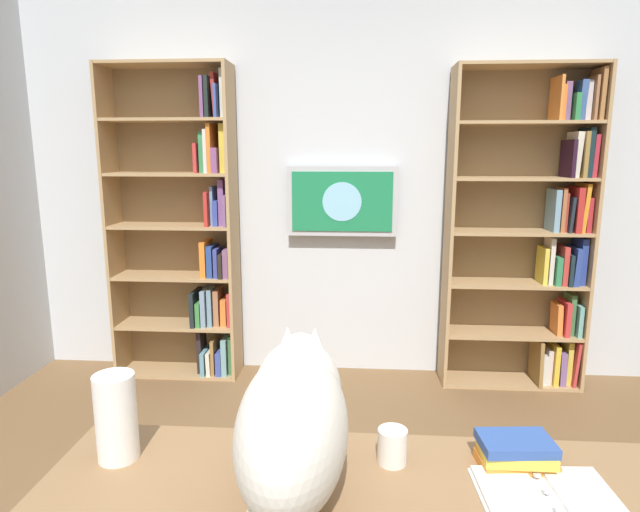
% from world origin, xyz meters
% --- Properties ---
extents(wall_back, '(4.52, 0.06, 2.70)m').
position_xyz_m(wall_back, '(0.00, -2.23, 1.35)').
color(wall_back, silver).
rests_on(wall_back, ground).
extents(bookshelf_left, '(0.92, 0.28, 2.10)m').
position_xyz_m(bookshelf_left, '(-1.28, -2.06, 1.04)').
color(bookshelf_left, tan).
rests_on(bookshelf_left, ground).
extents(bookshelf_right, '(0.86, 0.28, 2.13)m').
position_xyz_m(bookshelf_right, '(1.05, -2.06, 1.02)').
color(bookshelf_right, tan).
rests_on(bookshelf_right, ground).
extents(wall_mounted_tv, '(0.75, 0.07, 0.47)m').
position_xyz_m(wall_mounted_tv, '(0.00, -2.15, 1.23)').
color(wall_mounted_tv, '#B7B7BC').
extents(cat, '(0.27, 0.66, 0.37)m').
position_xyz_m(cat, '(0.04, 0.28, 0.93)').
color(cat, silver).
rests_on(cat, desk).
extents(open_binder, '(0.34, 0.24, 0.02)m').
position_xyz_m(open_binder, '(-0.58, 0.28, 0.75)').
color(open_binder, white).
rests_on(open_binder, desk).
extents(paper_towel_roll, '(0.11, 0.11, 0.24)m').
position_xyz_m(paper_towel_roll, '(0.54, 0.19, 0.86)').
color(paper_towel_roll, white).
rests_on(paper_towel_roll, desk).
extents(coffee_mug, '(0.08, 0.08, 0.10)m').
position_xyz_m(coffee_mug, '(-0.21, 0.16, 0.79)').
color(coffee_mug, white).
rests_on(coffee_mug, desk).
extents(desk_book_stack, '(0.21, 0.14, 0.08)m').
position_xyz_m(desk_book_stack, '(-0.54, 0.16, 0.78)').
color(desk_book_stack, orange).
rests_on(desk_book_stack, desk).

